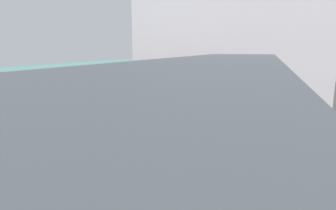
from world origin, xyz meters
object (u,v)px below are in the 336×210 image
commuter_train (170,101)px  platform_bench (215,161)px  passenger_mid_platform (150,181)px  platform_sign (253,111)px  passenger_near_bench (139,164)px

commuter_train → platform_bench: bearing=-62.8°
commuter_train → passenger_mid_platform: size_ratio=7.42×
platform_sign → passenger_near_bench: platform_sign is taller
platform_sign → platform_bench: bearing=-112.1°
platform_sign → passenger_mid_platform: size_ratio=1.34×
passenger_near_bench → passenger_mid_platform: size_ratio=1.07×
platform_sign → passenger_near_bench: size_ratio=1.25×
platform_bench → passenger_near_bench: size_ratio=0.79×
commuter_train → platform_bench: size_ratio=8.76×
commuter_train → passenger_near_bench: bearing=-75.9°
platform_bench → passenger_mid_platform: bearing=-111.2°
commuter_train → platform_sign: (5.12, -5.69, 0.90)m
platform_bench → platform_sign: (0.97, 2.39, 1.16)m
platform_sign → passenger_mid_platform: (-2.00, -5.04, -0.77)m
platform_bench → passenger_mid_platform: size_ratio=0.85×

